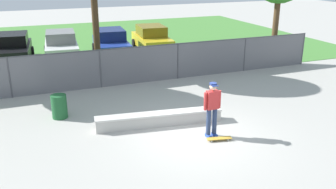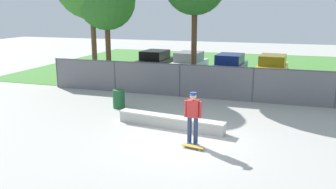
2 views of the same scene
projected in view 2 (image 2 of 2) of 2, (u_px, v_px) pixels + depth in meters
name	position (u px, v px, depth m)	size (l,w,h in m)	color
ground_plane	(183.00, 142.00, 12.12)	(80.00, 80.00, 0.00)	#ADAAA3
grass_strip	(237.00, 68.00, 27.47)	(31.02, 20.00, 0.02)	#478438
concrete_ledge	(170.00, 122.00, 13.55)	(4.47, 1.06, 0.46)	#B7B5AD
skateboarder	(193.00, 116.00, 11.64)	(0.60, 0.31, 1.84)	#2647A5
skateboard	(193.00, 146.00, 11.50)	(0.82, 0.35, 0.09)	gold
chainlink_fence	(215.00, 81.00, 17.70)	(19.09, 0.07, 1.77)	#4C4C51
tree_near_right	(106.00, 1.00, 20.60)	(3.51, 3.51, 6.83)	#513823
car_black	(154.00, 62.00, 25.22)	(2.27, 4.33, 1.66)	black
car_white	(188.00, 64.00, 24.24)	(2.27, 4.33, 1.66)	silver
car_blue	(229.00, 67.00, 23.11)	(2.27, 4.33, 1.66)	#233D9E
car_yellow	(272.00, 68.00, 22.65)	(2.27, 4.33, 1.66)	gold
trash_bin	(119.00, 99.00, 16.26)	(0.56, 0.56, 0.87)	#1E592D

